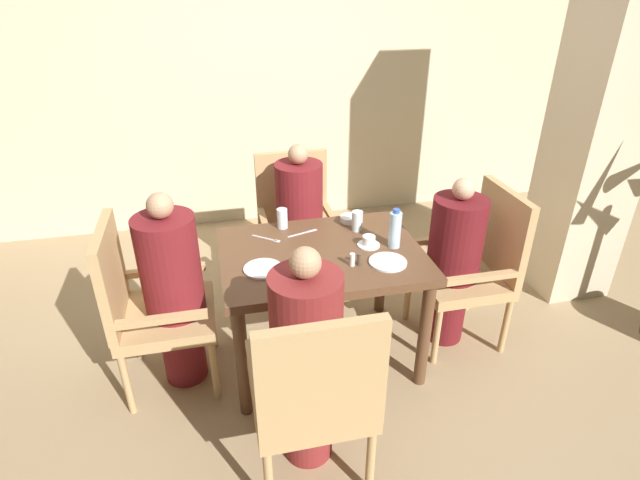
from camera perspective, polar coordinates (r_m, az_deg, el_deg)
ground_plane at (r=3.22m, az=0.17°, el=-12.81°), size 16.00×16.00×0.00m
wall_back at (r=4.55m, az=-6.06°, el=19.04°), size 8.00×0.06×2.80m
pillar_stone at (r=3.82m, az=29.74°, el=13.10°), size 0.49×0.49×2.70m
dining_table at (r=2.85m, az=0.19°, el=-3.17°), size 1.13×0.85×0.74m
chair_left_side at (r=2.88m, az=-19.17°, el=-6.82°), size 0.52×0.52×1.00m
diner_in_left_chair at (r=2.82m, az=-16.36°, el=-5.50°), size 0.32×0.32×1.17m
chair_far_side at (r=3.61m, az=-2.78°, el=2.29°), size 0.52×0.52×1.00m
diner_in_far_chair at (r=3.45m, az=-2.35°, el=2.01°), size 0.32×0.32×1.15m
chair_right_side at (r=3.22m, az=17.27°, el=-2.45°), size 0.52×0.52×1.00m
diner_in_right_chair at (r=3.14m, az=14.96°, el=-2.33°), size 0.32×0.32×1.10m
chair_near_corner at (r=2.23m, az=-0.70°, el=-16.92°), size 0.52×0.52×1.00m
diner_in_near_chair at (r=2.29m, az=-1.52°, el=-13.30°), size 0.32×0.32×1.16m
plate_main_left at (r=2.70m, az=7.76°, el=-2.51°), size 0.21×0.21×0.01m
plate_main_right at (r=2.64m, az=-6.53°, el=-3.28°), size 0.21×0.21×0.01m
teacup_with_saucer at (r=2.85m, az=5.59°, el=-0.20°), size 0.13×0.13×0.06m
bowl_small at (r=3.13m, az=3.39°, el=2.44°), size 0.12×0.12×0.04m
water_bottle at (r=2.82m, az=8.57°, el=1.21°), size 0.07×0.07×0.23m
glass_tall_near at (r=3.00m, az=4.27°, el=2.18°), size 0.06×0.06×0.12m
glass_tall_mid at (r=3.04m, az=-4.34°, el=2.48°), size 0.06×0.06×0.12m
salt_shaker at (r=2.65m, az=3.71°, el=-2.25°), size 0.03×0.03×0.07m
pepper_shaker at (r=2.66m, az=4.52°, el=-2.19°), size 0.03×0.03×0.07m
fork_beside_plate at (r=2.93m, az=-5.87°, el=0.10°), size 0.16×0.13×0.00m
knife_beside_plate at (r=2.99m, az=-1.83°, el=0.83°), size 0.19×0.07×0.00m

